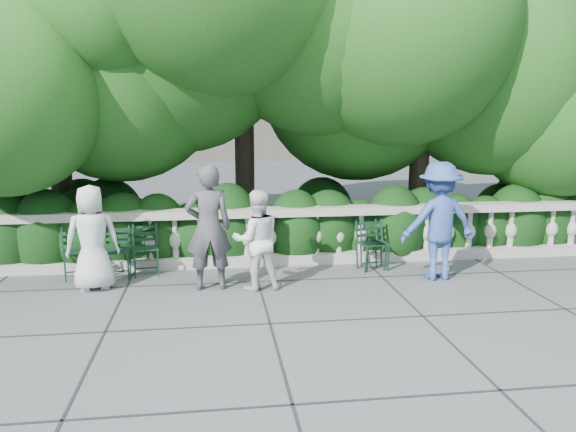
{
  "coord_description": "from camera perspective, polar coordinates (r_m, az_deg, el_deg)",
  "views": [
    {
      "loc": [
        -1.17,
        -7.63,
        2.6
      ],
      "look_at": [
        0.0,
        1.0,
        1.0
      ],
      "focal_mm": 35.0,
      "sensor_mm": 36.0,
      "label": 1
    }
  ],
  "objects": [
    {
      "name": "balustrade",
      "position": [
        9.73,
        -0.63,
        -2.13
      ],
      "size": [
        12.0,
        0.44,
        1.0
      ],
      "color": "#9E998E",
      "rests_on": "ground"
    },
    {
      "name": "chair_a",
      "position": [
        9.26,
        -16.96,
        -6.36
      ],
      "size": [
        0.47,
        0.51,
        0.84
      ],
      "primitive_type": null,
      "rotation": [
        0.0,
        0.0,
        0.06
      ],
      "color": "black",
      "rests_on": "ground"
    },
    {
      "name": "person_casual_man",
      "position": [
        8.32,
        -3.21,
        -2.45
      ],
      "size": [
        0.79,
        0.65,
        1.5
      ],
      "primitive_type": "imported",
      "rotation": [
        0.0,
        0.0,
        3.26
      ],
      "color": "white",
      "rests_on": "ground"
    },
    {
      "name": "person_woman_grey",
      "position": [
        8.35,
        -8.08,
        -1.17
      ],
      "size": [
        0.71,
        0.5,
        1.88
      ],
      "primitive_type": "imported",
      "rotation": [
        0.0,
        0.0,
        3.21
      ],
      "color": "#424146",
      "rests_on": "ground"
    },
    {
      "name": "chair_c",
      "position": [
        9.34,
        -14.13,
        -6.08
      ],
      "size": [
        0.5,
        0.53,
        0.84
      ],
      "primitive_type": null,
      "rotation": [
        0.0,
        0.0,
        0.12
      ],
      "color": "black",
      "rests_on": "ground"
    },
    {
      "name": "person_businessman",
      "position": [
        8.77,
        -19.28,
        -2.1
      ],
      "size": [
        0.85,
        0.64,
        1.58
      ],
      "primitive_type": "imported",
      "rotation": [
        0.0,
        0.0,
        3.33
      ],
      "color": "silver",
      "rests_on": "ground"
    },
    {
      "name": "chair_b",
      "position": [
        9.46,
        -20.51,
        -6.22
      ],
      "size": [
        0.55,
        0.58,
        0.84
      ],
      "primitive_type": null,
      "rotation": [
        0.0,
        0.0,
        0.28
      ],
      "color": "black",
      "rests_on": "ground"
    },
    {
      "name": "chair_d",
      "position": [
        9.52,
        9.02,
        -5.57
      ],
      "size": [
        0.47,
        0.5,
        0.84
      ],
      "primitive_type": null,
      "rotation": [
        0.0,
        0.0,
        0.05
      ],
      "color": "black",
      "rests_on": "ground"
    },
    {
      "name": "ground",
      "position": [
        8.14,
        0.95,
        -8.21
      ],
      "size": [
        90.0,
        90.0,
        0.0
      ],
      "primitive_type": "plane",
      "color": "#4C4E53",
      "rests_on": "ground"
    },
    {
      "name": "chair_e",
      "position": [
        9.49,
        8.82,
        -5.62
      ],
      "size": [
        0.53,
        0.56,
        0.84
      ],
      "primitive_type": null,
      "rotation": [
        0.0,
        0.0,
        0.21
      ],
      "color": "black",
      "rests_on": "ground"
    },
    {
      "name": "shrub_hedge",
      "position": [
        11.0,
        -1.4,
        -3.26
      ],
      "size": [
        15.0,
        2.6,
        1.7
      ],
      "primitive_type": null,
      "color": "black",
      "rests_on": "ground"
    },
    {
      "name": "tree_canopy",
      "position": [
        11.06,
        2.1,
        17.47
      ],
      "size": [
        15.04,
        6.52,
        6.78
      ],
      "color": "#3F3023",
      "rests_on": "ground"
    },
    {
      "name": "person_older_blue",
      "position": [
        9.11,
        15.07,
        -0.5
      ],
      "size": [
        1.24,
        0.76,
        1.86
      ],
      "primitive_type": "imported",
      "rotation": [
        0.0,
        0.0,
        3.2
      ],
      "color": "#324C97",
      "rests_on": "ground"
    }
  ]
}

